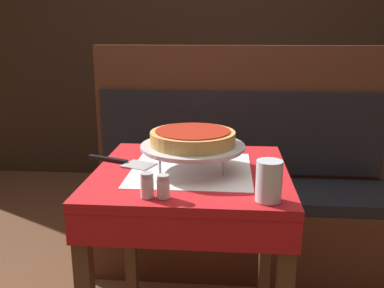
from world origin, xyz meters
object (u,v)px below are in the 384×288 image
at_px(deep_dish_pizza, 193,137).
at_px(pizza_server, 122,162).
at_px(dining_table_front, 191,196).
at_px(dining_table_rear, 253,111).
at_px(salt_shaker, 147,185).
at_px(condiment_caddy, 261,92).
at_px(booth_bench, 239,202).
at_px(pepper_shaker, 163,187).
at_px(pizza_pan_stand, 193,147).
at_px(water_glass_near, 269,181).

relative_size(deep_dish_pizza, pizza_server, 1.06).
distance_m(dining_table_front, dining_table_rear, 1.71).
height_order(salt_shaker, condiment_caddy, condiment_caddy).
distance_m(booth_bench, pepper_shaker, 1.13).
distance_m(pizza_pan_stand, salt_shaker, 0.30).
relative_size(water_glass_near, salt_shaker, 1.60).
bearing_deg(deep_dish_pizza, pepper_shaker, -103.44).
bearing_deg(water_glass_near, salt_shaker, -179.46).
distance_m(deep_dish_pizza, water_glass_near, 0.36).
bearing_deg(booth_bench, condiment_caddy, 80.24).
distance_m(booth_bench, salt_shaker, 1.15).
bearing_deg(booth_bench, dining_table_rear, 82.91).
bearing_deg(pizza_server, deep_dish_pizza, -11.99).
bearing_deg(pepper_shaker, pizza_pan_stand, 76.56).
bearing_deg(dining_table_front, salt_shaker, -111.23).
height_order(booth_bench, condiment_caddy, booth_bench).
bearing_deg(dining_table_rear, condiment_caddy, 22.89).
relative_size(dining_table_rear, water_glass_near, 6.35).
relative_size(salt_shaker, condiment_caddy, 0.51).
height_order(dining_table_front, deep_dish_pizza, deep_dish_pizza).
relative_size(water_glass_near, pepper_shaker, 1.71).
bearing_deg(salt_shaker, booth_bench, 73.32).
distance_m(deep_dish_pizza, pizza_server, 0.30).
height_order(pizza_server, pepper_shaker, pepper_shaker).
height_order(dining_table_front, dining_table_rear, dining_table_rear).
distance_m(dining_table_front, pepper_shaker, 0.31).
bearing_deg(pizza_pan_stand, deep_dish_pizza, 2.20).
xyz_separation_m(salt_shaker, condiment_caddy, (0.47, 1.97, 0.01)).
relative_size(booth_bench, pizza_pan_stand, 4.39).
height_order(water_glass_near, pepper_shaker, water_glass_near).
distance_m(dining_table_rear, pepper_shaker, 1.99).
distance_m(pizza_server, pepper_shaker, 0.39).
distance_m(pizza_pan_stand, deep_dish_pizza, 0.04).
relative_size(dining_table_front, booth_bench, 0.47).
bearing_deg(salt_shaker, pizza_server, 115.50).
height_order(deep_dish_pizza, pizza_server, deep_dish_pizza).
bearing_deg(condiment_caddy, pizza_pan_stand, -101.79).
xyz_separation_m(deep_dish_pizza, pizza_server, (-0.27, 0.06, -0.11)).
xyz_separation_m(dining_table_rear, water_glass_near, (-0.07, -1.95, 0.15)).
relative_size(dining_table_rear, pepper_shaker, 10.84).
xyz_separation_m(pizza_server, condiment_caddy, (0.62, 1.65, 0.04)).
distance_m(pepper_shaker, condiment_caddy, 2.02).
bearing_deg(pizza_pan_stand, condiment_caddy, 78.21).
xyz_separation_m(dining_table_rear, pizza_pan_stand, (-0.31, -1.68, 0.18)).
xyz_separation_m(dining_table_front, booth_bench, (0.19, 0.73, -0.32)).
distance_m(salt_shaker, pepper_shaker, 0.05).
height_order(dining_table_rear, deep_dish_pizza, deep_dish_pizza).
relative_size(dining_table_front, dining_table_rear, 1.00).
xyz_separation_m(water_glass_near, pepper_shaker, (-0.31, -0.00, -0.03)).
distance_m(dining_table_front, deep_dish_pizza, 0.22).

